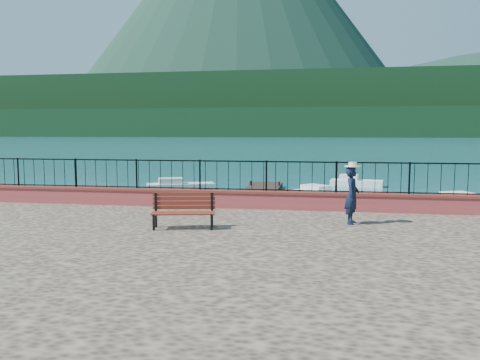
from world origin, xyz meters
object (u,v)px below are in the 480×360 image
(park_bench, at_px, (184,218))
(boat_1, at_px, (324,193))
(boat_0, at_px, (85,208))
(boat_4, at_px, (357,180))
(boat_2, at_px, (467,200))
(boat_3, at_px, (181,184))
(person, at_px, (352,195))

(park_bench, bearing_deg, boat_1, 63.29)
(boat_0, bearing_deg, boat_4, 20.44)
(boat_0, xyz_separation_m, boat_2, (16.97, 5.50, 0.00))
(boat_0, height_order, boat_1, same)
(park_bench, bearing_deg, boat_3, 95.44)
(park_bench, relative_size, boat_3, 0.40)
(boat_0, distance_m, boat_3, 9.93)
(boat_1, xyz_separation_m, boat_2, (6.82, -1.33, 0.00))
(person, distance_m, boat_0, 12.22)
(park_bench, height_order, boat_0, park_bench)
(park_bench, xyz_separation_m, person, (4.32, 1.35, 0.50))
(park_bench, height_order, boat_2, park_bench)
(person, relative_size, boat_2, 0.42)
(person, xyz_separation_m, boat_0, (-10.75, 5.59, -1.58))
(boat_2, bearing_deg, boat_4, 98.29)
(person, xyz_separation_m, boat_4, (1.64, 19.34, -1.58))
(boat_0, height_order, boat_4, same)
(boat_2, bearing_deg, boat_3, 143.76)
(boat_0, height_order, boat_2, same)
(boat_3, bearing_deg, boat_0, -119.56)
(boat_0, bearing_deg, boat_2, -9.59)
(boat_0, bearing_deg, boat_3, 55.01)
(boat_3, height_order, boat_4, same)
(person, bearing_deg, boat_1, 15.42)
(park_bench, distance_m, person, 4.55)
(boat_0, xyz_separation_m, boat_4, (12.39, 13.75, 0.00))
(park_bench, xyz_separation_m, boat_2, (10.54, 12.44, -1.08))
(person, distance_m, boat_2, 12.81)
(park_bench, height_order, boat_1, park_bench)
(boat_2, distance_m, boat_4, 9.44)
(person, relative_size, boat_0, 0.46)
(park_bench, distance_m, boat_2, 16.34)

